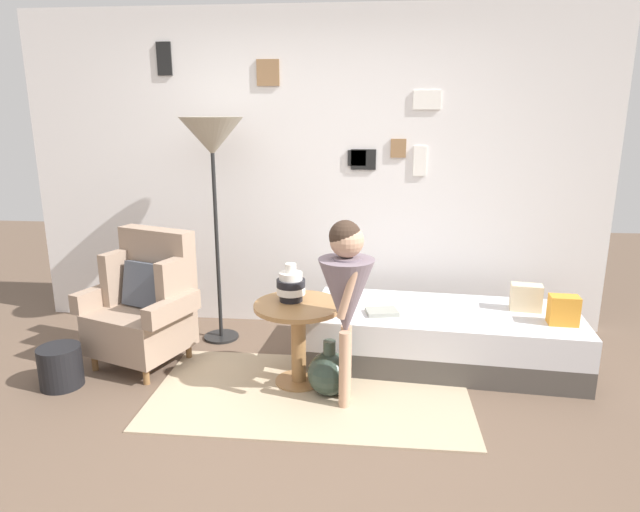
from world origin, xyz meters
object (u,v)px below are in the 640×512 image
Objects in this scene: armchair at (146,305)px; daybed at (444,336)px; book_on_daybed at (382,312)px; side_table at (298,327)px; floor_lamp at (212,144)px; magazine_basket at (61,367)px; vase_striped at (291,286)px; demijohn_near at (329,373)px; person_child at (346,289)px.

armchair is 2.19m from daybed.
side_table is at bearing -150.15° from book_on_daybed.
floor_lamp is 1.89m from magazine_basket.
vase_striped is at bearing -160.72° from daybed.
armchair reaches higher than book_on_daybed.
armchair reaches higher than demijohn_near.
vase_striped is at bearing 9.59° from magazine_basket.
vase_striped is at bearing 141.81° from person_child.
demijohn_near is at bearing 133.88° from person_child.
person_child is at bearing -36.75° from side_table.
floor_lamp is (-0.68, 0.65, 0.89)m from vase_striped.
daybed reaches higher than magazine_basket.
armchair is 0.82× the size of person_child.
daybed is at bearing 5.10° from armchair.
book_on_daybed is at bearing -16.55° from floor_lamp.
book_on_daybed is at bearing 53.22° from demijohn_near.
book_on_daybed is 0.62m from demijohn_near.
vase_striped reaches higher than book_on_daybed.
daybed is 7.63× the size of vase_striped.
book_on_daybed is at bearing 23.25° from vase_striped.
daybed is 0.97m from demijohn_near.
demijohn_near is 1.33× the size of magazine_basket.
daybed is at bearing 13.65° from book_on_daybed.
person_child is 5.38× the size of book_on_daybed.
armchair reaches higher than daybed.
vase_striped is 1.17× the size of book_on_daybed.
vase_striped is 0.62m from demijohn_near.
magazine_basket is (-1.80, -0.07, -0.01)m from demijohn_near.
demijohn_near is (0.22, -0.13, -0.26)m from side_table.
vase_striped is 1.29m from floor_lamp.
magazine_basket is at bearing -172.73° from side_table.
floor_lamp is at bearing 138.86° from demijohn_near.
daybed is 2.23m from floor_lamp.
floor_lamp is at bearing 48.37° from armchair.
vase_striped reaches higher than daybed.
daybed is at bearing 35.31° from demijohn_near.
person_child reaches higher than side_table.
floor_lamp is at bearing 171.11° from daybed.
floor_lamp is (0.41, 0.47, 1.12)m from armchair.
armchair is at bearing -174.90° from daybed.
vase_striped is 1.64m from magazine_basket.
floor_lamp is at bearing 46.90° from magazine_basket.
vase_striped reaches higher than magazine_basket.
floor_lamp is at bearing 136.51° from vase_striped.
person_child is at bearing -18.02° from armchair.
floor_lamp is 1.77m from book_on_daybed.
side_table is 2.10× the size of magazine_basket.
side_table is at bearing 143.25° from person_child.
person_child reaches higher than armchair.
demijohn_near is (0.27, -0.19, -0.53)m from vase_striped.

